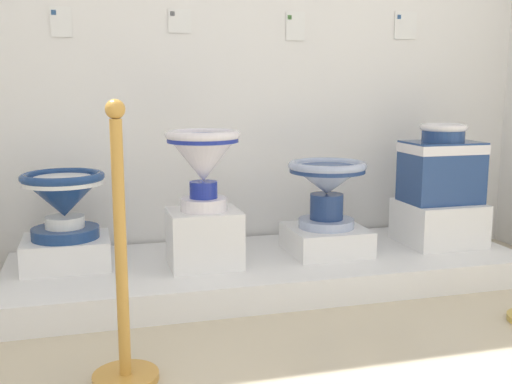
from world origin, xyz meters
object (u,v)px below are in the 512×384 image
(plinth_block_pale_glazed, at_px, (326,240))
(info_placard_fourth, at_px, (405,25))
(antique_toilet_squat_floral, at_px, (442,164))
(info_placard_first, at_px, (61,22))
(antique_toilet_central_ornate, at_px, (203,158))
(info_placard_second, at_px, (180,21))
(plinth_block_central_ornate, at_px, (204,238))
(stanchion_post_near_left, at_px, (122,293))
(plinth_block_squat_floral, at_px, (438,223))
(plinth_block_broad_patterned, at_px, (67,252))
(info_placard_third, at_px, (295,26))
(antique_toilet_pale_glazed, at_px, (327,182))
(antique_toilet_broad_patterned, at_px, (64,197))

(plinth_block_pale_glazed, xyz_separation_m, info_placard_fourth, (0.65, 0.43, 1.13))
(antique_toilet_squat_floral, xyz_separation_m, info_placard_first, (-1.92, 0.43, 0.73))
(antique_toilet_central_ornate, distance_m, info_placard_second, 0.84)
(plinth_block_central_ornate, xyz_separation_m, antique_toilet_central_ornate, (-0.00, 0.00, 0.38))
(antique_toilet_squat_floral, relative_size, stanchion_post_near_left, 0.45)
(plinth_block_central_ornate, distance_m, plinth_block_squat_floral, 1.31)
(plinth_block_central_ornate, distance_m, plinth_block_pale_glazed, 0.66)
(plinth_block_broad_patterned, distance_m, info_placard_third, 1.71)
(antique_toilet_pale_glazed, height_order, info_placard_third, info_placard_third)
(antique_toilet_central_ornate, distance_m, info_placard_fourth, 1.55)
(plinth_block_central_ornate, distance_m, antique_toilet_pale_glazed, 0.69)
(info_placard_third, height_order, stanchion_post_near_left, info_placard_third)
(info_placard_first, distance_m, info_placard_third, 1.23)
(antique_toilet_squat_floral, height_order, info_placard_third, info_placard_third)
(info_placard_second, xyz_separation_m, info_placard_fourth, (1.32, 0.00, 0.01))
(antique_toilet_broad_patterned, relative_size, info_placard_second, 3.20)
(antique_toilet_broad_patterned, xyz_separation_m, antique_toilet_pale_glazed, (1.28, -0.09, 0.03))
(plinth_block_broad_patterned, distance_m, plinth_block_pale_glazed, 1.29)
(antique_toilet_broad_patterned, height_order, plinth_block_pale_glazed, antique_toilet_broad_patterned)
(info_placard_fourth, bearing_deg, plinth_block_pale_glazed, -146.11)
(antique_toilet_squat_floral, relative_size, info_placard_fourth, 2.70)
(antique_toilet_broad_patterned, distance_m, antique_toilet_central_ornate, 0.68)
(plinth_block_pale_glazed, distance_m, info_placard_third, 1.19)
(plinth_block_squat_floral, bearing_deg, plinth_block_broad_patterned, 177.40)
(info_placard_second, height_order, info_placard_third, info_placard_third)
(plinth_block_central_ornate, bearing_deg, antique_toilet_broad_patterned, 165.74)
(antique_toilet_broad_patterned, height_order, info_placard_first, info_placard_first)
(plinth_block_pale_glazed, distance_m, antique_toilet_squat_floral, 0.75)
(plinth_block_broad_patterned, height_order, info_placard_second, info_placard_second)
(antique_toilet_central_ornate, height_order, antique_toilet_squat_floral, antique_toilet_squat_floral)
(antique_toilet_central_ornate, distance_m, stanchion_post_near_left, 0.97)
(info_placard_third, bearing_deg, info_placard_fourth, 0.00)
(plinth_block_pale_glazed, xyz_separation_m, info_placard_second, (-0.67, 0.43, 1.12))
(info_placard_second, bearing_deg, info_placard_first, 180.00)
(plinth_block_squat_floral, height_order, antique_toilet_squat_floral, antique_toilet_squat_floral)
(plinth_block_central_ornate, height_order, antique_toilet_pale_glazed, antique_toilet_pale_glazed)
(plinth_block_broad_patterned, xyz_separation_m, plinth_block_pale_glazed, (1.28, -0.09, -0.00))
(antique_toilet_broad_patterned, relative_size, antique_toilet_pale_glazed, 0.96)
(info_placard_fourth, relative_size, stanchion_post_near_left, 0.17)
(plinth_block_broad_patterned, distance_m, antique_toilet_pale_glazed, 1.32)
(plinth_block_squat_floral, height_order, info_placard_second, info_placard_second)
(info_placard_third, bearing_deg, plinth_block_pale_glazed, -86.06)
(info_placard_first, bearing_deg, info_placard_third, 0.00)
(plinth_block_pale_glazed, relative_size, antique_toilet_pale_glazed, 0.97)
(info_placard_fourth, bearing_deg, plinth_block_broad_patterned, -169.87)
(antique_toilet_central_ornate, height_order, plinth_block_squat_floral, antique_toilet_central_ornate)
(info_placard_second, xyz_separation_m, stanchion_post_near_left, (-0.41, -1.31, -1.01))
(antique_toilet_pale_glazed, height_order, info_placard_first, info_placard_first)
(antique_toilet_central_ornate, bearing_deg, plinth_block_central_ornate, 0.00)
(antique_toilet_squat_floral, bearing_deg, stanchion_post_near_left, -153.16)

